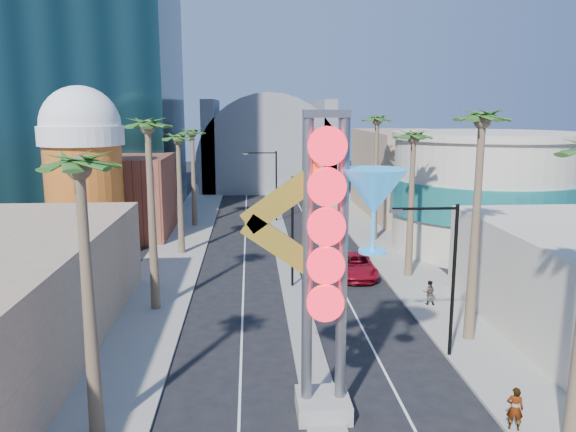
# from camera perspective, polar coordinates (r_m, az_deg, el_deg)

# --- Properties ---
(sidewalk_west) EXTENTS (5.00, 100.00, 0.15)m
(sidewalk_west) POSITION_cam_1_polar(r_m,az_deg,el_deg) (55.23, -10.63, -2.46)
(sidewalk_west) COLOR gray
(sidewalk_west) RESTS_ON ground
(sidewalk_east) EXTENTS (5.00, 100.00, 0.15)m
(sidewalk_east) POSITION_cam_1_polar(r_m,az_deg,el_deg) (56.22, 8.99, -2.17)
(sidewalk_east) COLOR gray
(sidewalk_east) RESTS_ON ground
(median) EXTENTS (1.60, 84.00, 0.15)m
(median) POSITION_cam_1_polar(r_m,az_deg,el_deg) (57.83, -0.90, -1.67)
(median) COLOR gray
(median) RESTS_ON ground
(hotel_tower) EXTENTS (20.00, 20.00, 50.00)m
(hotel_tower) POSITION_cam_1_polar(r_m,az_deg,el_deg) (73.98, -20.00, 19.86)
(hotel_tower) COLOR black
(hotel_tower) RESTS_ON ground
(brick_filler_west) EXTENTS (10.00, 10.00, 8.00)m
(brick_filler_west) POSITION_cam_1_polar(r_m,az_deg,el_deg) (58.52, -16.76, 1.93)
(brick_filler_west) COLOR brown
(brick_filler_west) RESTS_ON ground
(filler_east) EXTENTS (10.00, 20.00, 10.00)m
(filler_east) POSITION_cam_1_polar(r_m,az_deg,el_deg) (69.45, 11.99, 4.31)
(filler_east) COLOR #9A7F63
(filler_east) RESTS_ON ground
(beer_mug) EXTENTS (7.00, 7.00, 14.50)m
(beer_mug) POSITION_cam_1_polar(r_m,az_deg,el_deg) (50.62, -20.09, 4.80)
(beer_mug) COLOR #A84C16
(beer_mug) RESTS_ON ground
(turquoise_building) EXTENTS (16.60, 16.60, 10.60)m
(turquoise_building) POSITION_cam_1_polar(r_m,az_deg,el_deg) (53.22, 19.32, 2.29)
(turquoise_building) COLOR beige
(turquoise_building) RESTS_ON ground
(canopy) EXTENTS (22.00, 16.00, 22.00)m
(canopy) POSITION_cam_1_polar(r_m,az_deg,el_deg) (90.81, -2.03, 5.58)
(canopy) COLOR slate
(canopy) RESTS_ON ground
(neon_sign) EXTENTS (6.53, 2.60, 12.55)m
(neon_sign) POSITION_cam_1_polar(r_m,az_deg,el_deg) (22.31, 5.87, -2.89)
(neon_sign) COLOR gray
(neon_sign) RESTS_ON ground
(streetlight_0) EXTENTS (3.79, 0.25, 8.00)m
(streetlight_0) POSITION_cam_1_polar(r_m,az_deg,el_deg) (39.31, 1.25, -0.48)
(streetlight_0) COLOR black
(streetlight_0) RESTS_ON ground
(streetlight_1) EXTENTS (3.79, 0.25, 8.00)m
(streetlight_1) POSITION_cam_1_polar(r_m,az_deg,el_deg) (62.91, -1.70, 3.78)
(streetlight_1) COLOR black
(streetlight_1) RESTS_ON ground
(streetlight_2) EXTENTS (3.45, 0.25, 8.00)m
(streetlight_2) POSITION_cam_1_polar(r_m,az_deg,el_deg) (29.14, 15.65, -5.00)
(streetlight_2) COLOR black
(streetlight_2) RESTS_ON ground
(palm_0) EXTENTS (2.40, 2.40, 11.70)m
(palm_0) POSITION_cam_1_polar(r_m,az_deg,el_deg) (21.44, -20.36, 3.07)
(palm_0) COLOR brown
(palm_0) RESTS_ON ground
(palm_1) EXTENTS (2.40, 2.40, 12.70)m
(palm_1) POSITION_cam_1_polar(r_m,az_deg,el_deg) (34.97, -14.02, 7.63)
(palm_1) COLOR brown
(palm_1) RESTS_ON ground
(palm_2) EXTENTS (2.40, 2.40, 11.20)m
(palm_2) POSITION_cam_1_polar(r_m,az_deg,el_deg) (48.87, -11.11, 6.98)
(palm_2) COLOR brown
(palm_2) RESTS_ON ground
(palm_3) EXTENTS (2.40, 2.40, 11.20)m
(palm_3) POSITION_cam_1_polar(r_m,az_deg,el_deg) (60.78, -9.71, 7.74)
(palm_3) COLOR brown
(palm_3) RESTS_ON ground
(palm_5) EXTENTS (2.40, 2.40, 13.20)m
(palm_5) POSITION_cam_1_polar(r_m,az_deg,el_deg) (30.82, 19.05, 7.81)
(palm_5) COLOR brown
(palm_5) RESTS_ON ground
(palm_6) EXTENTS (2.40, 2.40, 11.70)m
(palm_6) POSITION_cam_1_polar(r_m,az_deg,el_deg) (42.19, 12.63, 6.96)
(palm_6) COLOR brown
(palm_6) RESTS_ON ground
(palm_7) EXTENTS (2.40, 2.40, 12.70)m
(palm_7) POSITION_cam_1_polar(r_m,az_deg,el_deg) (53.76, 9.04, 8.82)
(palm_7) COLOR brown
(palm_7) RESTS_ON ground
(red_pickup) EXTENTS (3.13, 6.25, 1.70)m
(red_pickup) POSITION_cam_1_polar(r_m,az_deg,el_deg) (43.25, 6.86, -4.99)
(red_pickup) COLOR maroon
(red_pickup) RESTS_ON ground
(pedestrian_a) EXTENTS (0.75, 0.63, 1.77)m
(pedestrian_a) POSITION_cam_1_polar(r_m,az_deg,el_deg) (24.88, 22.06, -17.66)
(pedestrian_a) COLOR gray
(pedestrian_a) RESTS_ON sidewalk_east
(pedestrian_b) EXTENTS (0.93, 0.82, 1.59)m
(pedestrian_b) POSITION_cam_1_polar(r_m,az_deg,el_deg) (37.59, 14.14, -7.54)
(pedestrian_b) COLOR gray
(pedestrian_b) RESTS_ON sidewalk_east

